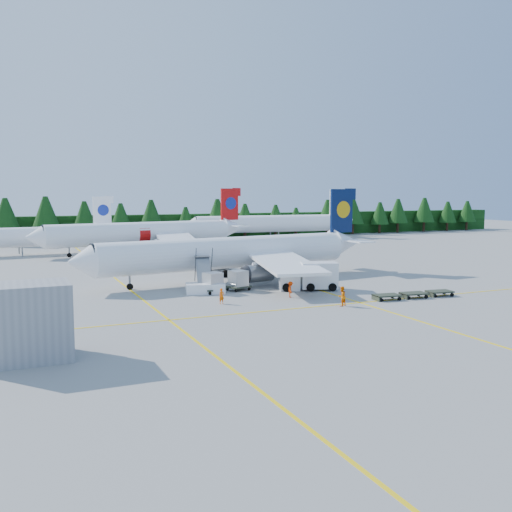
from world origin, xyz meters
name	(u,v)px	position (x,y,z in m)	size (l,w,h in m)	color
ground	(281,297)	(0.00, 0.00, 0.00)	(320.00, 320.00, 0.00)	gray
taxi_stripe_a	(117,279)	(-14.00, 20.00, 0.01)	(0.25, 120.00, 0.01)	yellow
taxi_stripe_b	(257,271)	(6.00, 20.00, 0.01)	(0.25, 120.00, 0.01)	yellow
taxi_stripe_cross	(308,307)	(0.00, -6.00, 0.01)	(80.00, 0.25, 0.01)	yellow
treeline_hedge	(129,228)	(0.00, 82.00, 3.00)	(220.00, 4.00, 6.00)	black
terminal_building	(24,322)	(-26.00, -14.00, 2.60)	(6.00, 4.00, 5.20)	gray
airliner_navy	(223,254)	(-1.79, 13.11, 3.53)	(40.23, 32.91, 11.73)	white
airliner_red	(138,234)	(-4.45, 51.59, 3.64)	(41.41, 33.81, 12.11)	white
airliner_far_left	(3,238)	(-27.47, 56.23, 3.30)	(36.17, 6.64, 10.52)	white
airliner_far_right	(262,224)	(30.21, 72.08, 3.79)	(41.63, 6.59, 12.10)	white
airstairs	(205,285)	(-6.63, 5.97, 0.84)	(4.70, 6.38, 3.87)	white
service_truck	(308,276)	(4.99, 3.06, 1.59)	(7.06, 4.60, 3.21)	white
dolly_train	(414,293)	(12.80, -6.03, 0.50)	(9.57, 2.39, 0.16)	#2D3224
uld_pair	(226,280)	(-4.25, 5.68, 1.30)	(6.18, 2.97, 1.93)	#2D3224
crew_a	(222,296)	(-7.15, -0.83, 0.79)	(0.58, 0.38, 1.58)	#FF5E05
crew_b	(342,296)	(3.37, -6.71, 0.98)	(0.96, 0.75, 1.97)	orange
crew_c	(291,289)	(0.87, -0.44, 0.86)	(0.71, 0.48, 1.72)	#EF3905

